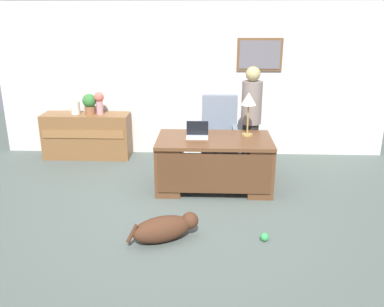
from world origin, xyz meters
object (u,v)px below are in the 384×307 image
at_px(desk, 214,162).
at_px(potted_plant, 89,103).
at_px(credenza, 87,136).
at_px(vase_empty, 75,108).
at_px(dog_toy_ball, 265,237).
at_px(armchair, 219,135).
at_px(vase_with_flowers, 99,101).
at_px(dog_lying, 165,228).
at_px(laptop, 197,133).
at_px(person_standing, 251,119).
at_px(desk_lamp, 249,102).

distance_m(desk, potted_plant, 2.63).
height_order(credenza, vase_empty, vase_empty).
relative_size(vase_empty, dog_toy_ball, 2.35).
bearing_deg(vase_empty, armchair, -6.22).
bearing_deg(desk, vase_with_flowers, 146.44).
bearing_deg(dog_lying, desk, 69.52).
relative_size(credenza, armchair, 1.30).
bearing_deg(credenza, vase_empty, 179.54).
bearing_deg(armchair, laptop, -109.92).
relative_size(person_standing, potted_plant, 4.79).
bearing_deg(desk_lamp, vase_with_flowers, 155.73).
bearing_deg(vase_empty, potted_plant, 0.00).
xyz_separation_m(credenza, vase_with_flowers, (0.27, 0.00, 0.63)).
relative_size(armchair, vase_with_flowers, 3.02).
bearing_deg(vase_empty, person_standing, -11.93).
relative_size(desk, vase_with_flowers, 4.27).
bearing_deg(potted_plant, credenza, -179.15).
height_order(credenza, dog_toy_ball, credenza).
bearing_deg(dog_toy_ball, vase_empty, 136.74).
xyz_separation_m(desk_lamp, vase_empty, (-2.94, 1.13, -0.36)).
bearing_deg(vase_empty, credenza, -0.46).
distance_m(credenza, laptop, 2.42).
xyz_separation_m(laptop, vase_with_flowers, (-1.76, 1.25, 0.21)).
distance_m(credenza, person_standing, 2.98).
height_order(armchair, vase_empty, armchair).
height_order(person_standing, vase_with_flowers, person_standing).
bearing_deg(armchair, person_standing, -36.70).
distance_m(vase_empty, dog_toy_ball, 4.23).
relative_size(armchair, dog_toy_ball, 12.01).
bearing_deg(dog_lying, vase_with_flowers, 116.60).
height_order(credenza, desk_lamp, desk_lamp).
height_order(credenza, laptop, laptop).
bearing_deg(person_standing, credenza, 167.42).
xyz_separation_m(armchair, laptop, (-0.35, -0.97, 0.31)).
height_order(desk_lamp, vase_empty, desk_lamp).
distance_m(armchair, dog_toy_ball, 2.65).
relative_size(dog_lying, laptop, 2.52).
distance_m(laptop, dog_toy_ball, 1.95).
distance_m(armchair, vase_with_flowers, 2.19).
xyz_separation_m(vase_empty, dog_toy_ball, (3.02, -2.84, -0.87)).
relative_size(armchair, dog_lying, 1.47).
distance_m(vase_with_flowers, potted_plant, 0.18).
bearing_deg(vase_empty, desk_lamp, -21.02).
bearing_deg(desk_lamp, vase_empty, 158.98).
distance_m(armchair, desk_lamp, 1.21).
distance_m(person_standing, potted_plant, 2.85).
bearing_deg(dog_lying, vase_empty, 123.11).
relative_size(laptop, dog_toy_ball, 3.25).
height_order(desk_lamp, dog_toy_ball, desk_lamp).
distance_m(credenza, dog_toy_ball, 4.04).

